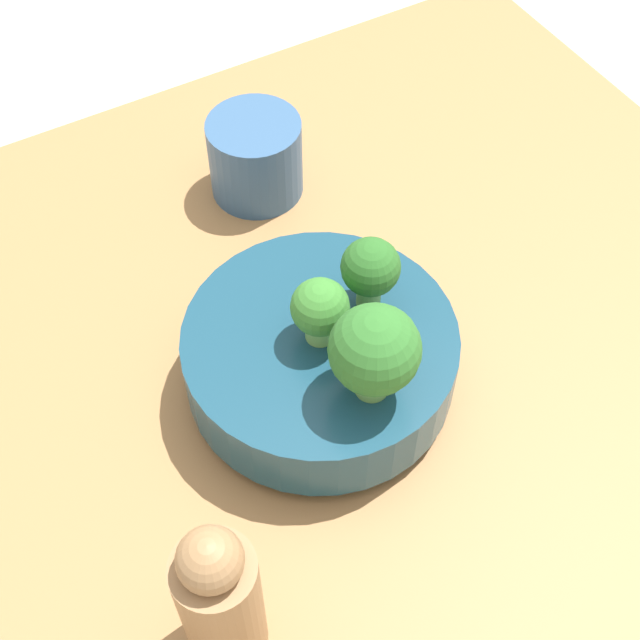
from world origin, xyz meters
TOP-DOWN VIEW (x-y plane):
  - ground_plane at (0.00, 0.00)m, footprint 6.00×6.00m
  - table at (0.00, 0.00)m, footprint 0.89×0.77m
  - bowl at (-0.03, -0.02)m, footprint 0.22×0.22m
  - broccoli_floret_front at (-0.02, -0.09)m, footprint 0.07×0.07m
  - broccoli_floret_right at (0.02, -0.02)m, footprint 0.05×0.05m
  - broccoli_floret_center at (-0.03, -0.02)m, footprint 0.04×0.04m
  - cup at (0.03, 0.21)m, footprint 0.09×0.09m
  - pepper_mill at (-0.18, -0.17)m, footprint 0.05×0.05m

SIDE VIEW (x-z plane):
  - ground_plane at x=0.00m, z-range 0.00..0.00m
  - table at x=0.00m, z-range 0.00..0.04m
  - bowl at x=-0.03m, z-range 0.05..0.12m
  - cup at x=0.03m, z-range 0.04..0.12m
  - pepper_mill at x=-0.18m, z-range 0.04..0.20m
  - broccoli_floret_center at x=-0.03m, z-range 0.12..0.18m
  - broccoli_floret_right at x=0.02m, z-range 0.12..0.19m
  - broccoli_floret_front at x=-0.02m, z-range 0.12..0.20m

